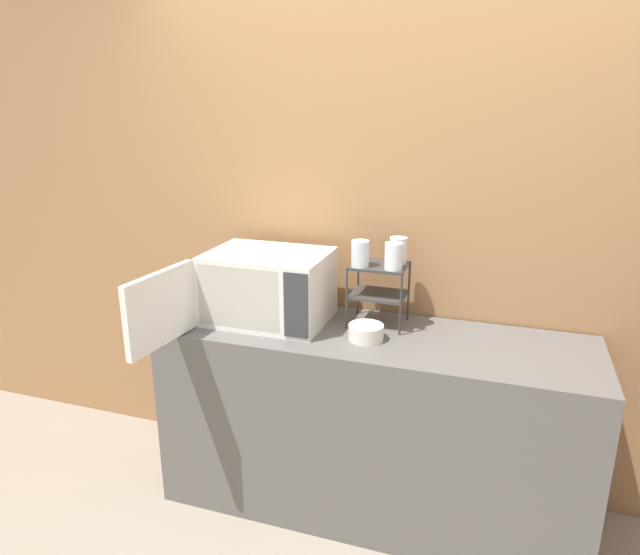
{
  "coord_description": "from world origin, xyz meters",
  "views": [
    {
      "loc": [
        0.52,
        -2.02,
        1.9
      ],
      "look_at": [
        -0.26,
        0.33,
        1.13
      ],
      "focal_mm": 32.0,
      "sensor_mm": 36.0,
      "label": 1
    }
  ],
  "objects_px": {
    "microwave": "(264,288)",
    "glass_front_left": "(360,254)",
    "bowl": "(366,332)",
    "dish_rack": "(379,282)",
    "glass_back_right": "(398,250)",
    "glass_front_right": "(394,256)"
  },
  "relations": [
    {
      "from": "glass_front_right",
      "to": "bowl",
      "type": "relative_size",
      "value": 0.77
    },
    {
      "from": "dish_rack",
      "to": "glass_front_left",
      "type": "xyz_separation_m",
      "value": [
        -0.08,
        -0.06,
        0.14
      ]
    },
    {
      "from": "microwave",
      "to": "dish_rack",
      "type": "height_order",
      "value": "microwave"
    },
    {
      "from": "bowl",
      "to": "microwave",
      "type": "bearing_deg",
      "value": 172.62
    },
    {
      "from": "microwave",
      "to": "bowl",
      "type": "distance_m",
      "value": 0.53
    },
    {
      "from": "microwave",
      "to": "glass_front_left",
      "type": "relative_size",
      "value": 7.04
    },
    {
      "from": "dish_rack",
      "to": "glass_back_right",
      "type": "height_order",
      "value": "glass_back_right"
    },
    {
      "from": "glass_front_left",
      "to": "glass_back_right",
      "type": "bearing_deg",
      "value": 37.05
    },
    {
      "from": "glass_back_right",
      "to": "bowl",
      "type": "relative_size",
      "value": 0.77
    },
    {
      "from": "microwave",
      "to": "glass_front_right",
      "type": "distance_m",
      "value": 0.63
    },
    {
      "from": "microwave",
      "to": "bowl",
      "type": "height_order",
      "value": "microwave"
    },
    {
      "from": "glass_front_right",
      "to": "bowl",
      "type": "height_order",
      "value": "glass_front_right"
    },
    {
      "from": "glass_front_left",
      "to": "glass_front_right",
      "type": "bearing_deg",
      "value": 1.11
    },
    {
      "from": "glass_back_right",
      "to": "glass_front_right",
      "type": "distance_m",
      "value": 0.11
    },
    {
      "from": "microwave",
      "to": "glass_back_right",
      "type": "relative_size",
      "value": 7.04
    },
    {
      "from": "glass_front_right",
      "to": "glass_front_left",
      "type": "bearing_deg",
      "value": -178.89
    },
    {
      "from": "glass_back_right",
      "to": "bowl",
      "type": "bearing_deg",
      "value": -107.51
    },
    {
      "from": "bowl",
      "to": "dish_rack",
      "type": "bearing_deg",
      "value": 88.18
    },
    {
      "from": "microwave",
      "to": "glass_back_right",
      "type": "bearing_deg",
      "value": 17.48
    },
    {
      "from": "glass_front_left",
      "to": "dish_rack",
      "type": "bearing_deg",
      "value": 36.68
    },
    {
      "from": "glass_back_right",
      "to": "glass_front_right",
      "type": "xyz_separation_m",
      "value": [
        0.0,
        -0.11,
        0.0
      ]
    },
    {
      "from": "glass_front_right",
      "to": "dish_rack",
      "type": "bearing_deg",
      "value": 144.47
    }
  ]
}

